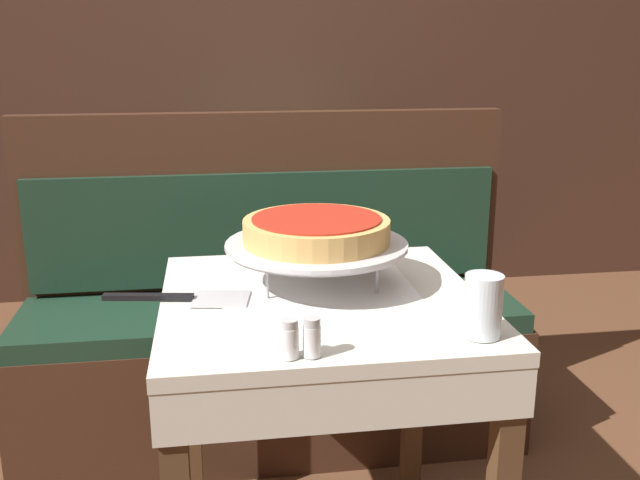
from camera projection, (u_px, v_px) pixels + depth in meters
name	position (u px, v px, depth m)	size (l,w,h in m)	color
dining_table_front	(321.00, 338.00, 1.57)	(0.69, 0.69, 0.73)	beige
dining_table_rear	(285.00, 196.00, 3.04)	(0.76, 0.76, 0.73)	#1E6B33
booth_bench	(272.00, 344.00, 2.30)	(1.57, 0.45, 1.05)	#3D2316
back_wall_panel	(255.00, 55.00, 3.45)	(6.00, 0.04, 2.40)	#3D2319
pizza_pan_stand	(318.00, 247.00, 1.59)	(0.41, 0.41, 0.10)	#ADADB2
deep_dish_pizza	(318.00, 230.00, 1.58)	(0.33, 0.33, 0.06)	tan
pizza_server	(185.00, 298.00, 1.52)	(0.32, 0.12, 0.01)	#BCBCC1
water_glass_near	(483.00, 306.00, 1.32)	(0.07, 0.07, 0.12)	silver
salt_shaker	(290.00, 339.00, 1.23)	(0.03, 0.03, 0.07)	silver
pepper_shaker	(312.00, 337.00, 1.24)	(0.03, 0.03, 0.07)	silver
napkin_holder	(291.00, 240.00, 1.81)	(0.10, 0.05, 0.09)	#B2B2B7
condiment_caddy	(312.00, 166.00, 2.91)	(0.15, 0.15, 0.18)	black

